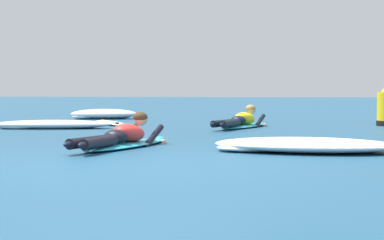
{
  "coord_description": "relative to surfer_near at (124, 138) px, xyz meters",
  "views": [
    {
      "loc": [
        2.04,
        -6.58,
        0.81
      ],
      "look_at": [
        -0.31,
        5.35,
        0.25
      ],
      "focal_mm": 59.89,
      "sensor_mm": 36.0,
      "label": 1
    }
  ],
  "objects": [
    {
      "name": "ground_plane",
      "position": [
        0.67,
        7.87,
        -0.14
      ],
      "size": [
        120.0,
        120.0,
        0.0
      ],
      "primitive_type": "plane",
      "color": "navy"
    },
    {
      "name": "surfer_near",
      "position": [
        0.0,
        0.0,
        0.0
      ],
      "size": [
        0.94,
        2.68,
        0.55
      ],
      "color": "#2DB2D1",
      "rests_on": "ground"
    },
    {
      "name": "surfer_far",
      "position": [
        1.09,
        5.06,
        0.0
      ],
      "size": [
        1.06,
        2.66,
        0.54
      ],
      "color": "#2DB2D1",
      "rests_on": "ground"
    },
    {
      "name": "drifting_surfboard",
      "position": [
        -2.23,
        5.98,
        -0.1
      ],
      "size": [
        1.58,
        2.21,
        0.16
      ],
      "color": "white",
      "rests_on": "ground"
    },
    {
      "name": "whitewater_mid_left",
      "position": [
        -2.81,
        3.97,
        -0.05
      ],
      "size": [
        2.62,
        1.27,
        0.19
      ],
      "color": "white",
      "rests_on": "ground"
    },
    {
      "name": "whitewater_mid_right",
      "position": [
        -3.28,
        8.67,
        -0.0
      ],
      "size": [
        2.09,
        1.56,
        0.28
      ],
      "color": "white",
      "rests_on": "ground"
    },
    {
      "name": "whitewater_back",
      "position": [
        2.55,
        -0.17,
        -0.05
      ],
      "size": [
        2.45,
        1.21,
        0.19
      ],
      "color": "white",
      "rests_on": "ground"
    }
  ]
}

